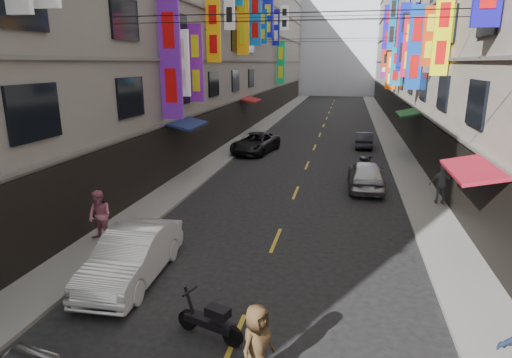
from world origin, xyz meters
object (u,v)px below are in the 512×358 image
at_px(scooter_far_right, 365,165).
at_px(pedestrian_crossing, 257,345).
at_px(pedestrian_rfar, 442,184).
at_px(car_right_mid, 366,175).
at_px(pedestrian_lfar, 100,216).
at_px(scooter_crossing, 210,321).
at_px(car_right_far, 364,140).
at_px(car_left_far, 255,143).
at_px(car_left_mid, 132,256).

bearing_deg(scooter_far_right, pedestrian_crossing, 62.73).
bearing_deg(pedestrian_rfar, car_right_mid, -31.98).
bearing_deg(pedestrian_lfar, scooter_crossing, -22.91).
height_order(car_right_mid, pedestrian_lfar, pedestrian_lfar).
bearing_deg(scooter_crossing, pedestrian_rfar, -14.04).
bearing_deg(car_right_far, pedestrian_lfar, 65.88).
xyz_separation_m(car_left_far, car_right_mid, (7.41, -7.72, 0.04)).
bearing_deg(car_left_mid, pedestrian_crossing, -40.46).
relative_size(car_right_mid, pedestrian_rfar, 2.43).
relative_size(car_left_mid, pedestrian_lfar, 2.50).
relative_size(scooter_crossing, car_left_mid, 0.38).
xyz_separation_m(scooter_far_right, pedestrian_crossing, (-2.67, -18.09, 0.43)).
bearing_deg(pedestrian_crossing, scooter_far_right, 19.58).
distance_m(car_left_mid, pedestrian_rfar, 13.72).
relative_size(scooter_crossing, car_right_far, 0.49).
xyz_separation_m(scooter_crossing, car_right_mid, (3.97, 13.38, 0.30)).
xyz_separation_m(car_left_far, pedestrian_crossing, (4.80, -22.31, 0.17)).
xyz_separation_m(car_left_mid, pedestrian_crossing, (4.50, -3.44, 0.12)).
relative_size(scooter_far_right, car_right_mid, 0.40).
bearing_deg(pedestrian_lfar, pedestrian_crossing, -23.51).
bearing_deg(pedestrian_lfar, pedestrian_rfar, 44.46).
bearing_deg(car_left_far, car_left_mid, -79.63).
bearing_deg(pedestrian_lfar, car_left_far, 98.88).
relative_size(car_left_mid, car_right_far, 1.28).
distance_m(car_right_mid, pedestrian_crossing, 14.83).
bearing_deg(pedestrian_lfar, car_left_mid, -26.89).
distance_m(scooter_crossing, car_right_far, 25.11).
relative_size(car_left_far, car_right_far, 1.41).
xyz_separation_m(pedestrian_lfar, pedestrian_crossing, (6.84, -5.61, -0.17)).
bearing_deg(scooter_crossing, pedestrian_lfar, 69.59).
bearing_deg(car_right_far, pedestrian_rfar, 103.68).
distance_m(scooter_far_right, car_left_mid, 16.31).
distance_m(car_left_mid, pedestrian_lfar, 3.20).
height_order(scooter_crossing, pedestrian_lfar, pedestrian_lfar).
distance_m(car_left_mid, car_left_far, 18.87).
height_order(car_left_far, pedestrian_rfar, pedestrian_rfar).
xyz_separation_m(car_left_mid, car_right_mid, (7.10, 11.16, -0.01)).
xyz_separation_m(car_right_mid, pedestrian_rfar, (3.19, -2.09, 0.28)).
height_order(car_left_mid, car_left_far, car_left_mid).
height_order(scooter_crossing, pedestrian_rfar, pedestrian_rfar).
bearing_deg(car_right_mid, pedestrian_crossing, 78.89).
bearing_deg(car_right_mid, scooter_far_right, -92.16).
bearing_deg(scooter_far_right, car_left_far, -48.32).
height_order(pedestrian_lfar, pedestrian_rfar, pedestrian_lfar).
xyz_separation_m(car_right_mid, car_right_far, (0.25, 11.37, -0.15)).
height_order(car_right_far, pedestrian_crossing, pedestrian_crossing).
distance_m(scooter_crossing, pedestrian_rfar, 13.38).
relative_size(scooter_crossing, car_right_mid, 0.40).
bearing_deg(scooter_far_right, car_right_far, -110.16).
distance_m(car_right_mid, pedestrian_rfar, 3.83).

